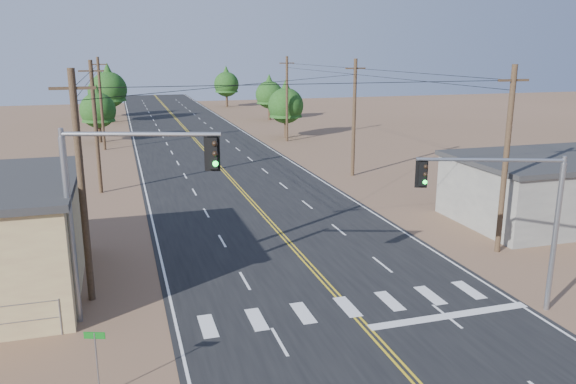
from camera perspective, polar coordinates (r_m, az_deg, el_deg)
name	(u,v)px	position (r m, az deg, el deg)	size (l,w,h in m)	color
road	(240,189)	(44.58, -4.91, 0.32)	(15.00, 200.00, 0.02)	black
building_right	(572,188)	(40.68, 26.93, 0.33)	(15.00, 8.00, 4.00)	gray
utility_pole_left_near	(82,187)	(25.07, -20.22, 0.50)	(1.80, 0.30, 10.00)	#4C3826
utility_pole_left_mid	(96,126)	(44.76, -18.95, 6.31)	(1.80, 0.30, 10.00)	#4C3826
utility_pole_left_far	(101,103)	(64.64, -18.45, 8.57)	(1.80, 0.30, 10.00)	#4C3826
utility_pole_right_near	(506,159)	(31.60, 21.26, 3.10)	(1.80, 0.30, 10.00)	#4C3826
utility_pole_right_mid	(354,117)	(48.72, 6.73, 7.57)	(1.80, 0.30, 10.00)	#4C3826
utility_pole_right_far	(287,98)	(67.45, -0.11, 9.49)	(1.80, 0.30, 10.00)	#4C3826
signal_mast_left	(112,195)	(22.50, -17.46, -0.33)	(5.84, 2.18, 7.87)	gray
signal_mast_right	(515,207)	(24.58, 22.10, -1.40)	(5.62, 2.14, 6.62)	gray
street_sign	(96,354)	(19.13, -18.91, -15.29)	(0.64, 0.25, 2.25)	gray
tree_left_near	(98,107)	(70.37, -18.78, 8.21)	(4.14, 4.14, 6.91)	#3F2D1E
tree_left_mid	(108,86)	(89.83, -17.78, 10.22)	(5.35, 5.35, 8.91)	#3F2D1E
tree_left_far	(102,89)	(96.83, -18.37, 9.94)	(4.56, 4.56, 7.59)	#3F2D1E
tree_right_near	(286,102)	(70.04, -0.23, 9.13)	(4.37, 4.37, 7.29)	#3F2D1E
tree_right_mid	(269,92)	(88.86, -1.92, 10.13)	(4.27, 4.27, 7.12)	#3F2D1E
tree_right_far	(226,82)	(109.95, -6.28, 11.07)	(4.71, 4.71, 7.84)	#3F2D1E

